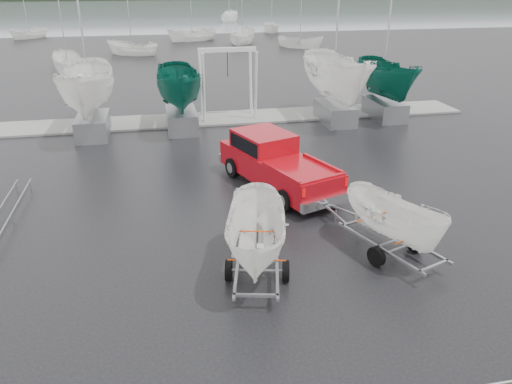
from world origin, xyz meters
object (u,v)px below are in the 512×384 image
at_px(trailer_hitched, 399,185).
at_px(boat_hoist, 228,74).
at_px(pickup_truck, 274,160).
at_px(trailer_parked, 257,190).

height_order(trailer_hitched, boat_hoist, trailer_hitched).
relative_size(pickup_truck, trailer_parked, 1.31).
relative_size(pickup_truck, boat_hoist, 1.57).
relative_size(trailer_parked, boat_hoist, 1.19).
bearing_deg(trailer_hitched, pickup_truck, 90.00).
xyz_separation_m(pickup_truck, boat_hoist, (-0.27, 10.43, 1.61)).
height_order(trailer_parked, boat_hoist, trailer_parked).
xyz_separation_m(trailer_hitched, trailer_parked, (-4.22, -0.30, 0.33)).
bearing_deg(trailer_parked, pickup_truck, 85.88).
distance_m(trailer_hitched, boat_hoist, 16.80).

